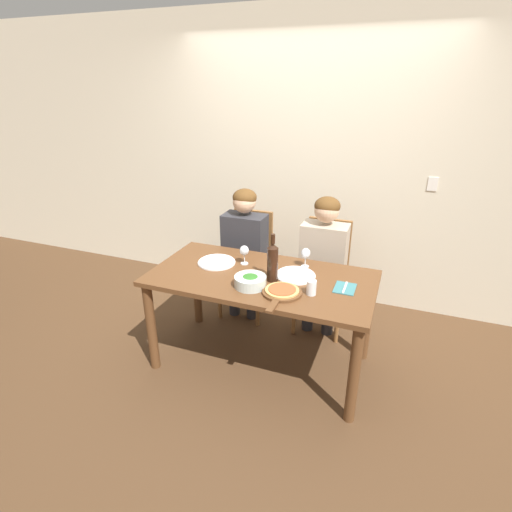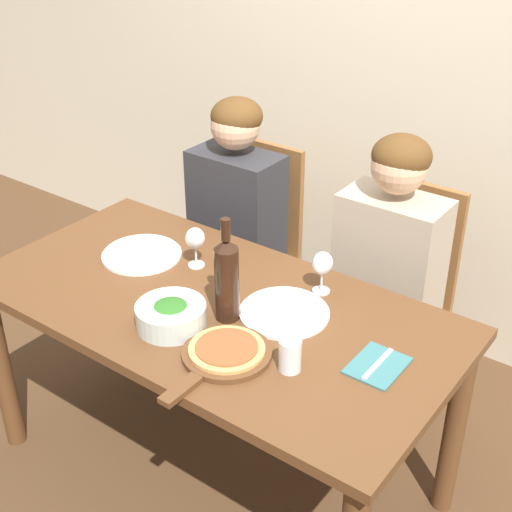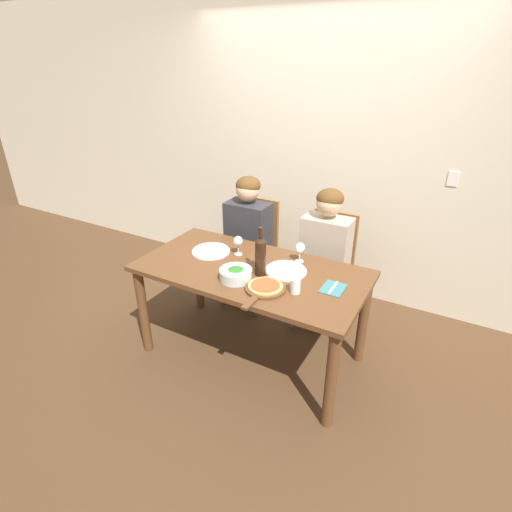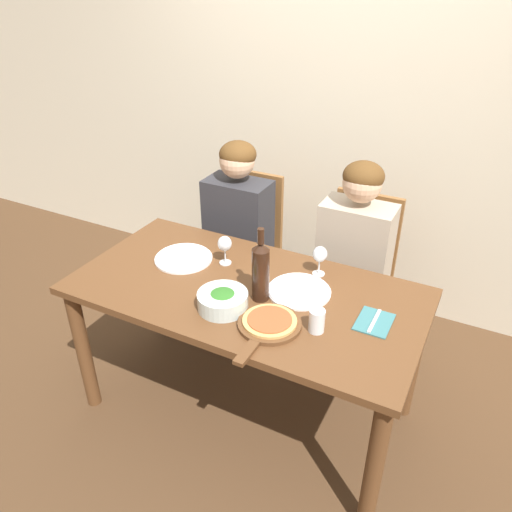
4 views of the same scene
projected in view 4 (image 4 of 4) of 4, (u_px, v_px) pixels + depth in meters
ground_plane at (247, 406)px, 2.69m from camera, size 40.00×40.00×0.00m
back_wall at (348, 100)px, 3.02m from camera, size 10.00×0.06×2.70m
dining_table at (246, 308)px, 2.36m from camera, size 1.63×0.83×0.77m
chair_left at (247, 246)px, 3.16m from camera, size 0.42×0.42×0.97m
chair_right at (356, 274)px, 2.88m from camera, size 0.42×0.42×0.97m
person_woman at (237, 222)px, 2.96m from camera, size 0.47×0.51×1.22m
person_man at (354, 250)px, 2.68m from camera, size 0.47×0.51×1.22m
wine_bottle at (261, 270)px, 2.16m from camera, size 0.08×0.08×0.35m
broccoli_bowl at (223, 300)px, 2.15m from camera, size 0.22×0.22×0.08m
dinner_plate_left at (184, 258)px, 2.52m from camera, size 0.29×0.29×0.02m
dinner_plate_right at (299, 291)px, 2.27m from camera, size 0.29×0.29×0.02m
pizza_on_board at (269, 324)px, 2.05m from camera, size 0.27×0.41×0.04m
wine_glass_left at (225, 245)px, 2.45m from camera, size 0.07×0.07×0.15m
wine_glass_right at (320, 256)px, 2.36m from camera, size 0.07×0.07×0.15m
water_tumbler at (317, 321)px, 2.01m from camera, size 0.07×0.07×0.10m
fork_on_napkin at (374, 322)px, 2.08m from camera, size 0.14×0.18×0.01m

